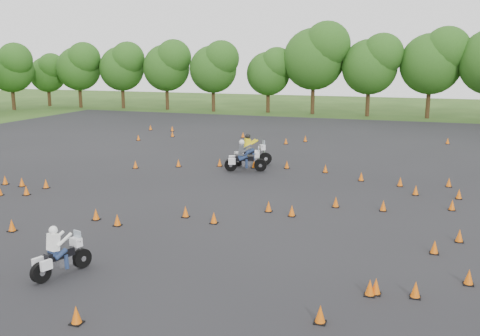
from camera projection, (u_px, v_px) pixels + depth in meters
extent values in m
plane|color=#2D5119|center=(210.00, 214.00, 22.51)|extent=(140.00, 140.00, 0.00)
plane|color=black|center=(252.00, 183.00, 28.08)|extent=(62.00, 62.00, 0.00)
cone|color=#DB5B09|center=(150.00, 128.00, 48.02)|extent=(0.26, 0.26, 0.45)
cone|color=#DB5B09|center=(448.00, 141.00, 40.45)|extent=(0.26, 0.26, 0.45)
cone|color=#DB5B09|center=(416.00, 190.00, 25.57)|extent=(0.26, 0.26, 0.45)
cone|color=#DB5B09|center=(214.00, 218.00, 21.23)|extent=(0.26, 0.26, 0.45)
cone|color=#DB5B09|center=(325.00, 169.00, 30.51)|extent=(0.26, 0.26, 0.45)
cone|color=#DB5B09|center=(452.00, 205.00, 23.04)|extent=(0.26, 0.26, 0.45)
cone|color=#DB5B09|center=(370.00, 288.00, 14.82)|extent=(0.26, 0.26, 0.45)
cone|color=#DB5B09|center=(336.00, 202.00, 23.52)|extent=(0.26, 0.26, 0.45)
cone|color=#DB5B09|center=(459.00, 236.00, 19.11)|extent=(0.26, 0.26, 0.45)
cone|color=#DB5B09|center=(135.00, 165.00, 31.66)|extent=(0.26, 0.26, 0.45)
cone|color=#DB5B09|center=(415.00, 290.00, 14.70)|extent=(0.26, 0.26, 0.45)
cone|color=#DB5B09|center=(138.00, 138.00, 42.11)|extent=(0.26, 0.26, 0.45)
cone|color=#DB5B09|center=(469.00, 277.00, 15.53)|extent=(0.26, 0.26, 0.45)
cone|color=#DB5B09|center=(26.00, 191.00, 25.56)|extent=(0.26, 0.26, 0.45)
cone|color=#DB5B09|center=(5.00, 180.00, 27.67)|extent=(0.26, 0.26, 0.45)
cone|color=#DB5B09|center=(383.00, 206.00, 22.94)|extent=(0.26, 0.26, 0.45)
cone|color=#DB5B09|center=(117.00, 220.00, 20.94)|extent=(0.26, 0.26, 0.45)
cone|color=#DB5B09|center=(286.00, 141.00, 40.39)|extent=(0.26, 0.26, 0.45)
cone|color=#DB5B09|center=(459.00, 194.00, 24.88)|extent=(0.26, 0.26, 0.45)
cone|color=#DB5B09|center=(186.00, 212.00, 22.05)|extent=(0.26, 0.26, 0.45)
cone|color=#DB5B09|center=(305.00, 139.00, 41.54)|extent=(0.26, 0.26, 0.45)
cone|color=#DB5B09|center=(449.00, 183.00, 27.18)|extent=(0.26, 0.26, 0.45)
cone|color=#DB5B09|center=(96.00, 215.00, 21.68)|extent=(0.26, 0.26, 0.45)
cone|color=#DB5B09|center=(46.00, 184.00, 26.90)|extent=(0.26, 0.26, 0.45)
cone|color=#DB5B09|center=(254.00, 164.00, 31.76)|extent=(0.26, 0.26, 0.45)
cone|color=#DB5B09|center=(320.00, 315.00, 13.30)|extent=(0.26, 0.26, 0.45)
cone|color=#DB5B09|center=(361.00, 177.00, 28.47)|extent=(0.26, 0.26, 0.45)
cone|color=#DB5B09|center=(292.00, 211.00, 22.18)|extent=(0.26, 0.26, 0.45)
cone|color=#DB5B09|center=(172.00, 134.00, 44.01)|extent=(0.26, 0.26, 0.45)
cone|color=#DB5B09|center=(400.00, 182.00, 27.29)|extent=(0.26, 0.26, 0.45)
cone|color=#DB5B09|center=(76.00, 315.00, 13.26)|extent=(0.26, 0.26, 0.45)
cone|color=#DB5B09|center=(172.00, 129.00, 47.32)|extent=(0.26, 0.26, 0.45)
cone|color=#DB5B09|center=(376.00, 287.00, 14.91)|extent=(0.26, 0.26, 0.45)
cone|color=#DB5B09|center=(178.00, 163.00, 32.09)|extent=(0.26, 0.26, 0.45)
cone|color=#DB5B09|center=(12.00, 226.00, 20.27)|extent=(0.26, 0.26, 0.45)
cone|color=#DB5B09|center=(269.00, 207.00, 22.83)|extent=(0.26, 0.26, 0.45)
cone|color=#DB5B09|center=(220.00, 163.00, 32.24)|extent=(0.26, 0.26, 0.45)
cone|color=#DB5B09|center=(22.00, 182.00, 27.25)|extent=(0.26, 0.26, 0.45)
cone|color=#DB5B09|center=(287.00, 165.00, 31.62)|extent=(0.26, 0.26, 0.45)
cone|color=#DB5B09|center=(243.00, 135.00, 43.62)|extent=(0.26, 0.26, 0.45)
cone|color=#DB5B09|center=(434.00, 247.00, 17.97)|extent=(0.26, 0.26, 0.45)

